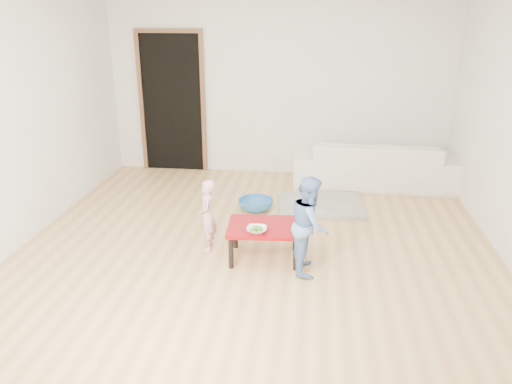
% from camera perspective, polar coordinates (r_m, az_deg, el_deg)
% --- Properties ---
extents(floor, '(5.00, 5.00, 0.01)m').
position_cam_1_polar(floor, '(5.44, 0.26, -5.71)').
color(floor, tan).
rests_on(floor, ground).
extents(back_wall, '(5.00, 0.02, 2.60)m').
position_cam_1_polar(back_wall, '(7.46, 2.56, 11.89)').
color(back_wall, white).
rests_on(back_wall, floor).
extents(left_wall, '(0.02, 5.00, 2.60)m').
position_cam_1_polar(left_wall, '(5.84, -25.11, 7.70)').
color(left_wall, white).
rests_on(left_wall, floor).
extents(doorway, '(1.02, 0.08, 2.11)m').
position_cam_1_polar(doorway, '(7.77, -9.51, 9.92)').
color(doorway, brown).
rests_on(doorway, back_wall).
extents(sofa, '(2.25, 0.93, 0.65)m').
position_cam_1_polar(sofa, '(7.26, 13.35, 3.23)').
color(sofa, white).
rests_on(sofa, floor).
extents(cushion, '(0.56, 0.53, 0.12)m').
position_cam_1_polar(cushion, '(7.07, 11.88, 4.27)').
color(cushion, orange).
rests_on(cushion, sofa).
extents(red_table, '(0.76, 0.59, 0.36)m').
position_cam_1_polar(red_table, '(5.02, 0.97, -5.71)').
color(red_table, maroon).
rests_on(red_table, floor).
extents(bowl, '(0.19, 0.19, 0.05)m').
position_cam_1_polar(bowl, '(4.79, 0.08, -4.34)').
color(bowl, white).
rests_on(bowl, red_table).
extents(broccoli, '(0.12, 0.12, 0.06)m').
position_cam_1_polar(broccoli, '(4.79, 0.08, -4.29)').
color(broccoli, '#2D5919').
rests_on(broccoli, red_table).
extents(child_pink, '(0.23, 0.30, 0.76)m').
position_cam_1_polar(child_pink, '(5.16, -5.58, -2.69)').
color(child_pink, '#CE5E72').
rests_on(child_pink, floor).
extents(child_blue, '(0.37, 0.47, 0.95)m').
position_cam_1_polar(child_blue, '(4.72, 6.16, -3.74)').
color(child_blue, '#5A89D1').
rests_on(child_blue, floor).
extents(basin, '(0.44, 0.44, 0.14)m').
position_cam_1_polar(basin, '(6.25, -0.03, -1.46)').
color(basin, '#28649A').
rests_on(basin, floor).
extents(blanket, '(1.13, 0.98, 0.05)m').
position_cam_1_polar(blanket, '(6.40, 7.37, -1.50)').
color(blanket, '#A6A193').
rests_on(blanket, floor).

